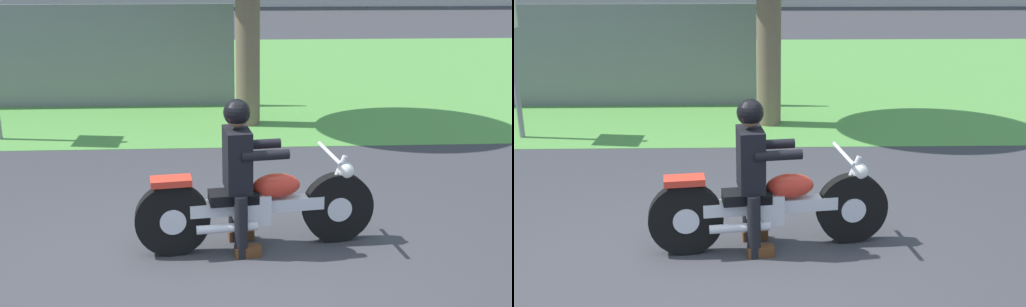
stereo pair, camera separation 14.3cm
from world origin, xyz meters
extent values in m
plane|color=#38383D|center=(0.00, 0.00, 0.00)|extent=(120.00, 120.00, 0.00)
cube|color=#549342|center=(0.00, 9.70, 0.00)|extent=(60.00, 12.00, 0.01)
cylinder|color=black|center=(1.19, 0.61, 0.34)|extent=(0.68, 0.21, 0.67)
cylinder|color=silver|center=(1.19, 0.61, 0.34)|extent=(0.25, 0.17, 0.24)
cylinder|color=black|center=(-0.34, 0.40, 0.34)|extent=(0.68, 0.21, 0.67)
cylinder|color=silver|center=(-0.34, 0.40, 0.34)|extent=(0.25, 0.17, 0.24)
cube|color=silver|center=(0.43, 0.51, 0.42)|extent=(1.24, 0.31, 0.12)
cube|color=silver|center=(0.38, 0.50, 0.40)|extent=(0.35, 0.28, 0.28)
ellipsoid|color=red|center=(0.61, 0.53, 0.60)|extent=(0.47, 0.30, 0.22)
cube|color=black|center=(0.21, 0.48, 0.52)|extent=(0.47, 0.30, 0.10)
cube|color=red|center=(-0.34, 0.40, 0.70)|extent=(0.38, 0.25, 0.06)
cylinder|color=silver|center=(1.15, 0.61, 0.59)|extent=(0.26, 0.08, 0.53)
cylinder|color=silver|center=(1.10, 0.60, 0.88)|extent=(0.13, 0.66, 0.04)
sphere|color=white|center=(1.25, 0.62, 0.70)|extent=(0.16, 0.16, 0.16)
cylinder|color=silver|center=(0.15, 0.33, 0.28)|extent=(0.56, 0.15, 0.08)
cylinder|color=black|center=(0.23, 0.66, 0.29)|extent=(0.12, 0.12, 0.59)
cube|color=#593319|center=(0.29, 0.67, 0.05)|extent=(0.25, 0.13, 0.10)
cylinder|color=black|center=(0.28, 0.30, 0.29)|extent=(0.12, 0.12, 0.59)
cube|color=#593319|center=(0.33, 0.31, 0.05)|extent=(0.25, 0.13, 0.10)
cube|color=black|center=(0.25, 0.48, 0.87)|extent=(0.27, 0.41, 0.56)
cylinder|color=black|center=(0.45, 0.68, 0.95)|extent=(0.43, 0.15, 0.09)
cylinder|color=black|center=(0.49, 0.34, 0.95)|extent=(0.43, 0.15, 0.09)
sphere|color=#996B4C|center=(0.25, 0.48, 1.27)|extent=(0.20, 0.20, 0.20)
sphere|color=black|center=(0.25, 0.48, 1.30)|extent=(0.24, 0.24, 0.24)
cylinder|color=brown|center=(0.52, 5.02, 1.35)|extent=(0.38, 0.38, 2.70)
cube|color=slate|center=(-3.17, 6.41, 0.90)|extent=(7.00, 0.06, 1.80)
camera|label=1|loc=(0.14, -4.85, 2.60)|focal=44.30mm
camera|label=2|loc=(0.29, -4.86, 2.60)|focal=44.30mm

